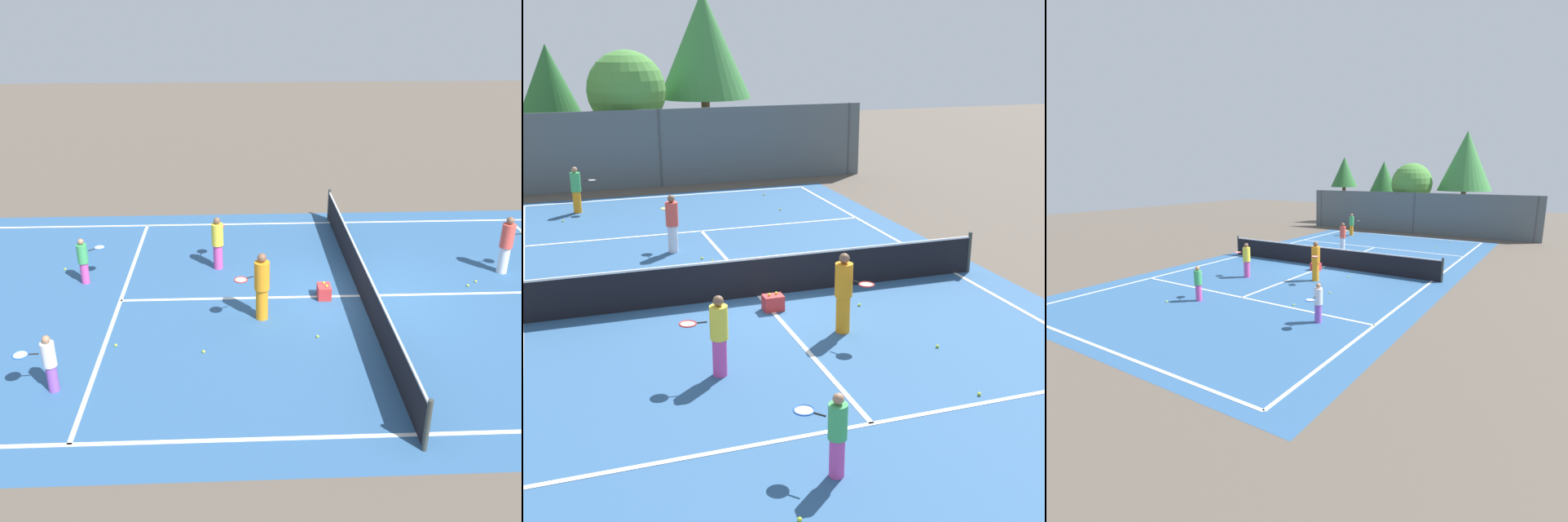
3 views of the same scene
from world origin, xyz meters
TOP-DOWN VIEW (x-y plane):
  - ground_plane at (0.00, 0.00)m, footprint 80.00×80.00m
  - court_surface at (0.00, 0.00)m, footprint 13.00×25.00m
  - tennis_net at (0.00, 0.00)m, footprint 11.90×0.10m
  - perimeter_fence at (0.00, 14.00)m, footprint 18.00×0.12m
  - tree_0 at (-8.43, 18.20)m, footprint 2.55×2.55m
  - tree_1 at (-0.98, 16.01)m, footprint 3.34×3.34m
  - tree_2 at (2.83, 17.76)m, footprint 4.26×4.26m
  - tree_3 at (-4.10, 17.56)m, footprint 2.99×2.99m
  - player_0 at (-1.29, 4.40)m, footprint 0.43×0.94m
  - player_1 at (-1.95, -3.85)m, footprint 0.92×0.39m
  - player_2 at (3.84, -7.13)m, footprint 0.35×0.85m
  - player_3 at (-3.63, 10.35)m, footprint 0.92×0.35m
  - player_4 at (1.07, -2.71)m, footprint 0.70×0.93m
  - player_5 at (-1.13, -7.53)m, footprint 0.74×0.78m
  - ball_crate at (0.05, -1.00)m, footprint 0.47×0.34m
  - tennis_ball_0 at (3.54, 10.93)m, footprint 0.07×0.07m
  - tennis_ball_1 at (-1.98, -8.35)m, footprint 0.07×0.07m
  - tennis_ball_2 at (2.58, -4.09)m, footprint 0.07×0.07m
  - tennis_ball_3 at (-4.22, 9.11)m, footprint 0.07×0.07m
  - tennis_ball_4 at (2.23, -6.13)m, footprint 0.07×0.07m
  - tennis_ball_5 at (2.05, -1.42)m, footprint 0.07×0.07m
  - tennis_ball_6 at (-0.43, 3.09)m, footprint 0.07×0.07m
  - tennis_ball_7 at (3.35, 8.33)m, footprint 0.07×0.07m
  - tennis_ball_8 at (-0.66, 3.40)m, footprint 0.07×0.07m

SIDE VIEW (x-z plane):
  - ground_plane at x=0.00m, z-range 0.00..0.00m
  - court_surface at x=0.00m, z-range 0.00..0.01m
  - tennis_ball_0 at x=3.54m, z-range 0.00..0.07m
  - tennis_ball_1 at x=-1.98m, z-range 0.00..0.07m
  - tennis_ball_2 at x=2.58m, z-range 0.00..0.07m
  - tennis_ball_3 at x=-4.22m, z-range 0.00..0.07m
  - tennis_ball_4 at x=2.23m, z-range 0.00..0.07m
  - tennis_ball_5 at x=2.05m, z-range 0.00..0.07m
  - tennis_ball_6 at x=-0.43m, z-range 0.00..0.07m
  - tennis_ball_7 at x=3.35m, z-range 0.00..0.07m
  - tennis_ball_8 at x=-0.66m, z-range 0.00..0.07m
  - ball_crate at x=0.05m, z-range -0.03..0.40m
  - tennis_net at x=0.00m, z-range -0.04..1.06m
  - player_2 at x=3.84m, z-range 0.03..1.33m
  - player_5 at x=-1.13m, z-range 0.03..1.36m
  - player_1 at x=-1.95m, z-range 0.03..1.62m
  - player_3 at x=-3.63m, z-range 0.03..1.68m
  - player_0 at x=-1.29m, z-range 0.03..1.74m
  - player_4 at x=1.07m, z-range 0.03..1.80m
  - perimeter_fence at x=0.00m, z-range 0.00..3.20m
  - tree_1 at x=-0.98m, z-range 1.06..6.57m
  - tree_3 at x=-4.10m, z-range 1.18..6.91m
  - tree_0 at x=-8.43m, z-range 1.62..7.82m
  - tree_2 at x=2.83m, z-range 1.61..9.62m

